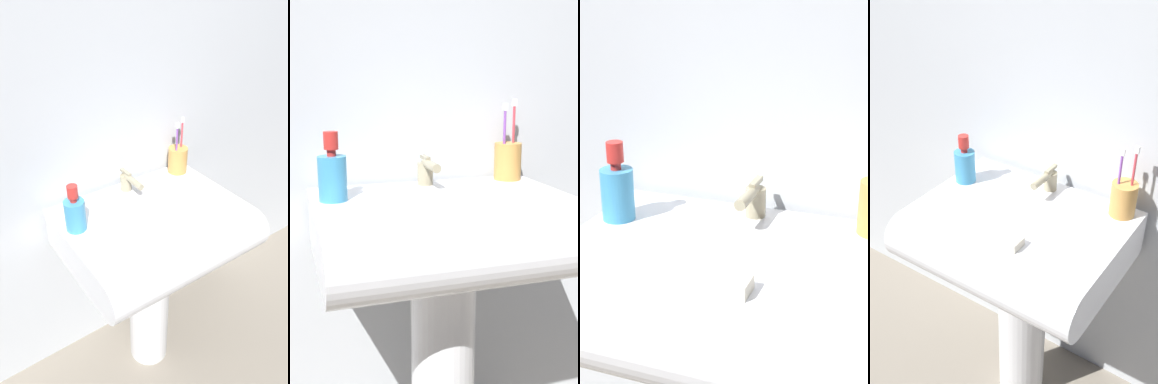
{
  "view_description": "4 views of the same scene",
  "coord_description": "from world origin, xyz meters",
  "views": [
    {
      "loc": [
        -0.59,
        -0.82,
        1.47
      ],
      "look_at": [
        -0.01,
        0.01,
        0.82
      ],
      "focal_mm": 35.0,
      "sensor_mm": 36.0,
      "label": 1
    },
    {
      "loc": [
        -0.35,
        -1.02,
        1.01
      ],
      "look_at": [
        -0.03,
        -0.02,
        0.77
      ],
      "focal_mm": 45.0,
      "sensor_mm": 36.0,
      "label": 2
    },
    {
      "loc": [
        0.31,
        -0.87,
        1.21
      ],
      "look_at": [
        -0.01,
        -0.01,
        0.86
      ],
      "focal_mm": 55.0,
      "sensor_mm": 36.0,
      "label": 3
    },
    {
      "loc": [
        0.61,
        -0.94,
        1.53
      ],
      "look_at": [
        -0.04,
        0.01,
        0.8
      ],
      "focal_mm": 45.0,
      "sensor_mm": 36.0,
      "label": 4
    }
  ],
  "objects": [
    {
      "name": "sink_pedestal",
      "position": [
        0.0,
        0.0,
        0.31
      ],
      "size": [
        0.16,
        0.16,
        0.61
      ],
      "primitive_type": "cylinder",
      "color": "white",
      "rests_on": "ground"
    },
    {
      "name": "toothbrush_cup",
      "position": [
        0.23,
        0.15,
        0.81
      ],
      "size": [
        0.07,
        0.07,
        0.22
      ],
      "color": "#D19347",
      "rests_on": "sink_basin"
    },
    {
      "name": "faucet",
      "position": [
        0.0,
        0.13,
        0.79
      ],
      "size": [
        0.04,
        0.13,
        0.07
      ],
      "color": "tan",
      "rests_on": "sink_basin"
    },
    {
      "name": "bar_soap",
      "position": [
        0.05,
        -0.14,
        0.77
      ],
      "size": [
        0.07,
        0.05,
        0.02
      ],
      "primitive_type": "cube",
      "color": "silver",
      "rests_on": "sink_basin"
    },
    {
      "name": "soap_bottle",
      "position": [
        -0.24,
        0.04,
        0.81
      ],
      "size": [
        0.06,
        0.06,
        0.15
      ],
      "color": "#3F99CC",
      "rests_on": "sink_basin"
    },
    {
      "name": "sink_basin",
      "position": [
        0.0,
        -0.05,
        0.68
      ],
      "size": [
        0.59,
        0.46,
        0.14
      ],
      "color": "white",
      "rests_on": "sink_pedestal"
    },
    {
      "name": "ground_plane",
      "position": [
        0.0,
        0.0,
        0.0
      ],
      "size": [
        6.0,
        6.0,
        0.0
      ],
      "primitive_type": "plane",
      "color": "gray",
      "rests_on": "ground"
    },
    {
      "name": "wall_back",
      "position": [
        0.0,
        0.24,
        1.2
      ],
      "size": [
        5.0,
        0.05,
        2.4
      ],
      "primitive_type": "cube",
      "color": "silver",
      "rests_on": "ground"
    }
  ]
}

